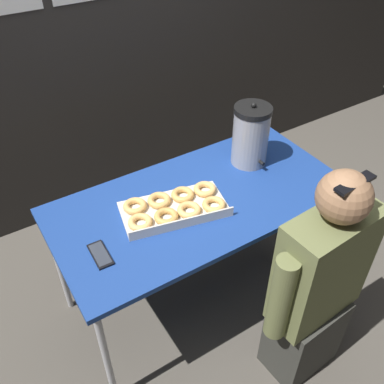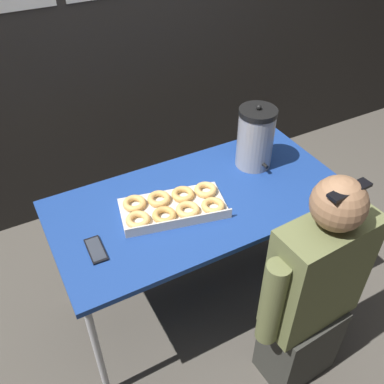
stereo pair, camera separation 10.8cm
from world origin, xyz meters
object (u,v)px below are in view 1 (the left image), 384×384
at_px(donut_box, 174,207).
at_px(person_seated, 316,289).
at_px(coffee_urn, 251,135).
at_px(cell_phone, 100,255).

height_order(donut_box, person_seated, person_seated).
xyz_separation_m(coffee_urn, person_seated, (-0.18, -0.75, -0.33)).
distance_m(cell_phone, person_seated, 0.95).
bearing_deg(donut_box, cell_phone, -156.95).
height_order(coffee_urn, person_seated, person_seated).
bearing_deg(cell_phone, coffee_urn, 14.37).
xyz_separation_m(coffee_urn, cell_phone, (-0.95, -0.21, -0.16)).
bearing_deg(coffee_urn, cell_phone, -167.54).
bearing_deg(cell_phone, donut_box, 12.56).
xyz_separation_m(cell_phone, person_seated, (0.77, -0.54, -0.17)).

